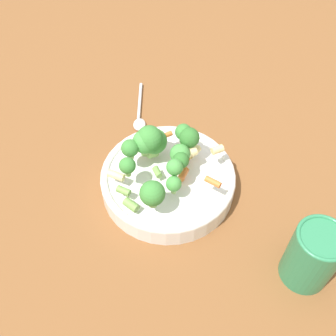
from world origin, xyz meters
The scene contains 5 objects.
ground_plane centered at (0.00, 0.00, 0.00)m, with size 3.00×3.00×0.00m, color brown.
bowl centered at (0.00, 0.00, 0.02)m, with size 0.24×0.24×0.04m.
pasta_salad centered at (0.01, -0.01, 0.09)m, with size 0.20×0.16×0.08m.
cup centered at (-0.14, 0.23, 0.06)m, with size 0.07×0.07×0.12m.
spoon centered at (-0.01, -0.20, 0.01)m, with size 0.07×0.15×0.01m.
Camera 1 is at (0.15, 0.41, 0.59)m, focal length 42.00 mm.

